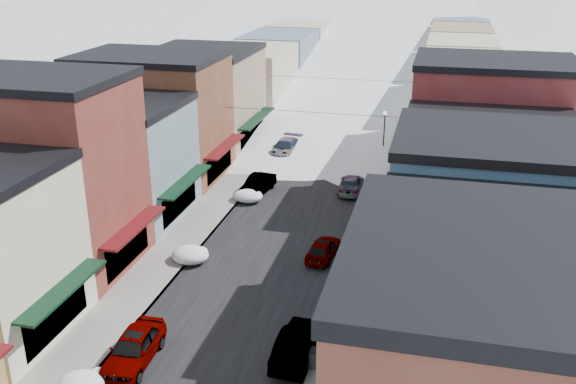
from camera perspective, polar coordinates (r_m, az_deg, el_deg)
The scene contains 30 objects.
road at distance 75.93m, azimuth 5.39°, elevation 6.09°, with size 10.00×160.00×0.01m, color black.
sidewalk_left at distance 77.08m, azimuth 0.51°, elevation 6.46°, with size 3.20×160.00×0.15m, color gray.
sidewalk_right at distance 75.30m, azimuth 10.39°, elevation 5.76°, with size 3.20×160.00×0.15m, color gray.
curb_left at distance 76.76m, azimuth 1.65°, elevation 6.39°, with size 0.10×160.00×0.15m, color slate.
curb_right at distance 75.39m, azimuth 9.21°, elevation 5.85°, with size 0.10×160.00×0.15m, color slate.
bldg_l_brick_near at distance 43.02m, azimuth -21.14°, elevation 1.57°, with size 12.30×8.20×12.50m.
bldg_l_grayblue at distance 50.12m, azimuth -15.07°, elevation 2.85°, with size 11.30×9.20×9.00m.
bldg_l_brick_far at distance 57.97m, azimuth -11.90°, elevation 6.60°, with size 13.30×9.20×11.00m.
bldg_l_tan at distance 66.63m, azimuth -7.45°, elevation 8.31°, with size 11.30×11.20×10.00m.
bldg_r_green at distance 28.92m, azimuth 17.68°, elevation -10.94°, with size 11.30×9.20×9.50m.
bldg_r_blue at distance 36.68m, azimuth 17.05°, elevation -2.91°, with size 11.30×9.20×10.50m.
bldg_r_cream at distance 45.35m, azimuth 17.11°, elevation 0.70°, with size 12.30×9.20×9.00m.
bldg_r_brick_far at distance 53.60m, azimuth 17.39°, elevation 5.18°, with size 13.30×9.20×11.50m.
bldg_r_tan at distance 63.46m, azimuth 15.96°, elevation 6.79°, with size 11.30×11.20×9.50m.
distant_blocks at distance 97.43m, azimuth 7.54°, elevation 11.76°, with size 34.00×55.00×8.00m.
overhead_cables at distance 62.46m, azimuth 3.86°, elevation 8.69°, with size 16.40×15.04×0.04m.
car_silver_sedan at distance 33.81m, azimuth -13.55°, elevation -13.31°, with size 1.96×4.88×1.66m, color gray.
car_dark_hatch at distance 53.92m, azimuth -2.72°, elevation 0.65°, with size 1.61×4.63×1.52m, color black.
car_silver_wagon at distance 63.62m, azimuth -0.23°, elevation 3.96°, with size 2.28×5.62×1.63m, color #A6AAAE.
car_green_sedan at distance 33.28m, azimuth 0.86°, elevation -13.32°, with size 1.69×4.86×1.60m, color black.
car_gray_suv at distance 43.00m, azimuth 3.15°, elevation -5.02°, with size 1.62×4.03×1.37m, color gray.
car_black_sedan at distance 54.54m, azimuth 5.62°, elevation 0.73°, with size 1.93×4.75×1.38m, color black.
car_lane_silver at distance 76.10m, azimuth 4.45°, elevation 6.74°, with size 1.78×4.44×1.51m, color gray.
car_lane_white at distance 88.93m, azimuth 7.34°, elevation 8.68°, with size 2.21×4.80×1.33m, color white.
trash_can at distance 32.54m, azimuth 2.12°, elevation -14.52°, with size 0.60×0.60×1.01m.
streetlamp_near at distance 42.37m, azimuth 7.00°, elevation -2.57°, with size 0.34×0.34×4.04m.
streetlamp_far at distance 63.14m, azimuth 8.55°, elevation 5.65°, with size 0.38×0.38×4.52m.
snow_pile_near at distance 32.74m, azimuth -17.78°, elevation -15.90°, with size 2.23×2.57×0.94m.
snow_pile_mid at distance 42.99m, azimuth -8.61°, elevation -5.52°, with size 2.50×2.74×1.06m.
snow_pile_far at distance 52.36m, azimuth -3.51°, elevation -0.33°, with size 2.41×2.68×1.02m.
Camera 1 is at (10.28, -12.62, 19.64)m, focal length 40.00 mm.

